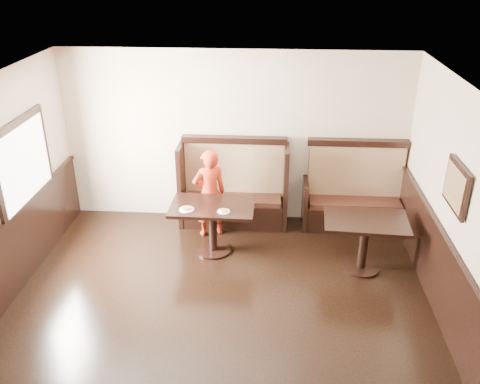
# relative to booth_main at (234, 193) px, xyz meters

# --- Properties ---
(ground) EXTENTS (7.00, 7.00, 0.00)m
(ground) POSITION_rel_booth_main_xyz_m (0.00, -3.30, -0.53)
(ground) COLOR black
(ground) RESTS_ON ground
(room_shell) EXTENTS (7.00, 7.00, 7.00)m
(room_shell) POSITION_rel_booth_main_xyz_m (-0.30, -3.01, 0.14)
(room_shell) COLOR #CDB194
(room_shell) RESTS_ON ground
(booth_main) EXTENTS (1.75, 0.72, 1.45)m
(booth_main) POSITION_rel_booth_main_xyz_m (0.00, 0.00, 0.00)
(booth_main) COLOR black
(booth_main) RESTS_ON ground
(booth_neighbor) EXTENTS (1.65, 0.72, 1.45)m
(booth_neighbor) POSITION_rel_booth_main_xyz_m (1.95, -0.00, -0.05)
(booth_neighbor) COLOR black
(booth_neighbor) RESTS_ON ground
(table_main) EXTENTS (1.23, 0.78, 0.78)m
(table_main) POSITION_rel_booth_main_xyz_m (-0.24, -0.95, 0.07)
(table_main) COLOR black
(table_main) RESTS_ON ground
(table_neighbor) EXTENTS (1.18, 0.81, 0.79)m
(table_neighbor) POSITION_rel_booth_main_xyz_m (1.92, -1.26, 0.06)
(table_neighbor) COLOR black
(table_neighbor) RESTS_ON ground
(child) EXTENTS (0.61, 0.51, 1.43)m
(child) POSITION_rel_booth_main_xyz_m (-0.34, -0.44, 0.19)
(child) COLOR red
(child) RESTS_ON ground
(pizza_plate_left) EXTENTS (0.22, 0.22, 0.04)m
(pizza_plate_left) POSITION_rel_booth_main_xyz_m (-0.58, -1.12, 0.26)
(pizza_plate_left) COLOR white
(pizza_plate_left) RESTS_ON table_main
(pizza_plate_right) EXTENTS (0.18, 0.18, 0.03)m
(pizza_plate_right) POSITION_rel_booth_main_xyz_m (-0.05, -1.14, 0.26)
(pizza_plate_right) COLOR white
(pizza_plate_right) RESTS_ON table_main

